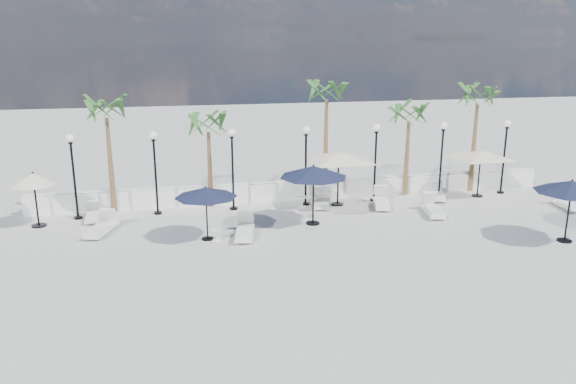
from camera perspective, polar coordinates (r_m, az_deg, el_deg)
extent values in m
plane|color=#A7A8A2|center=(21.37, 5.92, -6.20)|extent=(100.00, 100.00, 0.00)
cube|color=white|center=(28.09, 1.31, 0.13)|extent=(26.00, 0.30, 0.90)
cube|color=white|center=(27.96, 1.32, 1.16)|extent=(26.00, 0.12, 0.08)
cylinder|color=black|center=(26.89, -20.53, -2.45)|extent=(0.36, 0.36, 0.10)
cylinder|color=black|center=(26.45, -20.88, 1.06)|extent=(0.10, 0.10, 3.50)
cylinder|color=black|center=(26.12, -21.23, 4.67)|extent=(0.18, 0.18, 0.10)
sphere|color=white|center=(26.08, -21.27, 5.13)|extent=(0.36, 0.36, 0.36)
cylinder|color=black|center=(26.56, -13.06, -2.07)|extent=(0.36, 0.36, 0.10)
cylinder|color=black|center=(26.12, -13.29, 1.49)|extent=(0.10, 0.10, 3.50)
cylinder|color=black|center=(25.77, -13.52, 5.16)|extent=(0.18, 0.18, 0.10)
sphere|color=white|center=(25.74, -13.55, 5.62)|extent=(0.36, 0.36, 0.36)
cylinder|color=black|center=(26.69, -5.54, -1.65)|extent=(0.36, 0.36, 0.10)
cylinder|color=black|center=(26.25, -5.63, 1.90)|extent=(0.10, 0.10, 3.50)
cylinder|color=black|center=(25.91, -5.73, 5.56)|extent=(0.18, 0.18, 0.10)
sphere|color=white|center=(25.87, -5.74, 6.02)|extent=(0.36, 0.36, 0.36)
cylinder|color=black|center=(27.27, 1.79, -1.22)|extent=(0.36, 0.36, 0.10)
cylinder|color=black|center=(26.83, 1.82, 2.26)|extent=(0.10, 0.10, 3.50)
cylinder|color=black|center=(26.50, 1.85, 5.85)|extent=(0.18, 0.18, 0.10)
sphere|color=white|center=(26.47, 1.85, 6.29)|extent=(0.36, 0.36, 0.36)
cylinder|color=black|center=(28.27, 8.70, -0.79)|extent=(0.36, 0.36, 0.10)
cylinder|color=black|center=(27.85, 8.84, 2.57)|extent=(0.10, 0.10, 3.50)
cylinder|color=black|center=(27.53, 8.98, 6.03)|extent=(0.18, 0.18, 0.10)
sphere|color=white|center=(27.50, 9.00, 6.46)|extent=(0.36, 0.36, 0.36)
cylinder|color=black|center=(29.66, 15.05, -0.38)|extent=(0.36, 0.36, 0.10)
cylinder|color=black|center=(29.26, 15.28, 2.82)|extent=(0.10, 0.10, 3.50)
cylinder|color=black|center=(28.95, 15.51, 6.11)|extent=(0.18, 0.18, 0.10)
sphere|color=white|center=(28.92, 15.54, 6.52)|extent=(0.36, 0.36, 0.36)
cylinder|color=black|center=(31.37, 20.77, -0.01)|extent=(0.36, 0.36, 0.10)
cylinder|color=black|center=(31.00, 21.06, 3.02)|extent=(0.10, 0.10, 3.50)
cylinder|color=black|center=(30.71, 21.36, 6.12)|extent=(0.18, 0.18, 0.10)
sphere|color=white|center=(30.68, 21.40, 6.50)|extent=(0.36, 0.36, 0.36)
cone|color=brown|center=(26.93, -17.57, 2.58)|extent=(0.28, 0.28, 4.40)
cone|color=brown|center=(26.93, -7.94, 2.28)|extent=(0.28, 0.28, 3.60)
cone|color=brown|center=(27.73, 3.85, 4.25)|extent=(0.28, 0.28, 5.00)
cone|color=brown|center=(29.29, 11.97, 3.35)|extent=(0.28, 0.28, 3.80)
cone|color=brown|center=(30.89, 18.33, 4.27)|extent=(0.28, 0.28, 4.60)
cube|color=white|center=(26.49, -19.23, -2.39)|extent=(0.65, 1.76, 0.09)
cube|color=white|center=(26.23, -19.29, -2.33)|extent=(0.59, 1.19, 0.09)
cube|color=white|center=(27.06, -19.18, -1.25)|extent=(0.56, 0.43, 0.54)
cube|color=white|center=(22.95, -4.42, -4.17)|extent=(1.08, 2.18, 0.11)
cube|color=white|center=(22.65, -4.46, -4.11)|extent=(0.91, 1.51, 0.11)
cube|color=white|center=(23.62, -4.32, -2.53)|extent=(0.74, 0.61, 0.65)
cube|color=white|center=(24.51, -18.41, -3.66)|extent=(1.31, 2.19, 0.11)
cube|color=white|center=(24.23, -18.71, -3.60)|extent=(1.06, 1.54, 0.11)
cube|color=white|center=(25.11, -17.70, -2.15)|extent=(0.77, 0.67, 0.65)
cube|color=white|center=(27.09, 3.04, -1.11)|extent=(0.84, 2.01, 0.11)
cube|color=white|center=(26.80, 3.14, -1.03)|extent=(0.74, 1.38, 0.11)
cube|color=white|center=(27.74, 2.78, 0.13)|extent=(0.66, 0.52, 0.61)
cube|color=white|center=(27.14, 3.52, -1.06)|extent=(1.30, 2.15, 0.11)
cube|color=white|center=(26.85, 3.49, -0.98)|extent=(1.05, 1.51, 0.11)
cube|color=white|center=(27.83, 3.63, 0.22)|extent=(0.76, 0.66, 0.64)
cube|color=white|center=(27.29, 9.47, -1.15)|extent=(1.26, 2.22, 0.11)
cube|color=white|center=(26.99, 9.54, -1.06)|extent=(1.03, 1.55, 0.11)
cube|color=white|center=(28.00, 9.36, 0.18)|extent=(0.77, 0.66, 0.66)
cube|color=white|center=(29.29, 14.98, -0.37)|extent=(1.18, 1.94, 0.10)
cube|color=white|center=(29.02, 15.05, -0.30)|extent=(0.95, 1.36, 0.10)
cube|color=white|center=(29.91, 14.84, 0.69)|extent=(0.69, 0.60, 0.57)
cube|color=white|center=(26.58, 14.51, -1.89)|extent=(1.11, 2.20, 0.11)
cube|color=white|center=(26.28, 14.69, -1.81)|extent=(0.93, 1.52, 0.11)
cube|color=white|center=(27.25, 14.13, -0.51)|extent=(0.74, 0.62, 0.66)
cube|color=white|center=(29.76, 26.42, -1.23)|extent=(0.82, 1.91, 0.10)
cube|color=white|center=(29.53, 26.69, -1.16)|extent=(0.71, 1.30, 0.10)
cube|color=white|center=(30.28, 25.77, -0.16)|extent=(0.62, 0.50, 0.58)
cylinder|color=white|center=(22.72, -7.25, -4.87)|extent=(0.38, 0.38, 0.03)
cylinder|color=white|center=(22.65, -7.27, -4.36)|extent=(0.06, 0.06, 0.46)
cylinder|color=white|center=(22.57, -7.29, -3.79)|extent=(0.49, 0.49, 0.03)
cylinder|color=white|center=(25.07, 1.59, -2.80)|extent=(0.36, 0.36, 0.03)
cylinder|color=white|center=(25.01, 1.59, -2.36)|extent=(0.05, 0.05, 0.43)
cylinder|color=white|center=(24.94, 1.60, -1.87)|extent=(0.47, 0.47, 0.03)
cylinder|color=white|center=(26.95, 1.45, -1.50)|extent=(0.40, 0.40, 0.03)
cylinder|color=white|center=(26.88, 1.45, -1.03)|extent=(0.06, 0.06, 0.49)
cylinder|color=white|center=(26.81, 1.45, -0.51)|extent=(0.53, 0.53, 0.03)
cylinder|color=black|center=(22.90, -8.16, -4.72)|extent=(0.48, 0.48, 0.05)
cylinder|color=black|center=(22.57, -8.26, -2.25)|extent=(0.06, 0.06, 2.12)
cone|color=black|center=(22.31, -8.34, -0.03)|extent=(2.51, 2.51, 0.39)
sphere|color=black|center=(22.26, -8.36, 0.51)|extent=(0.07, 0.07, 0.07)
cylinder|color=black|center=(24.53, 2.54, -3.18)|extent=(0.59, 0.59, 0.06)
cylinder|color=black|center=(24.17, 2.58, -0.40)|extent=(0.07, 0.07, 2.54)
cone|color=black|center=(23.90, 2.61, 2.09)|extent=(2.96, 2.96, 0.48)
sphere|color=black|center=(23.84, 2.61, 2.71)|extent=(0.08, 0.08, 0.08)
cylinder|color=black|center=(25.01, 26.27, -4.45)|extent=(0.57, 0.57, 0.06)
cylinder|color=black|center=(24.67, 26.59, -1.83)|extent=(0.07, 0.07, 2.45)
cone|color=black|center=(24.41, 26.88, 0.50)|extent=(2.85, 2.85, 0.46)
sphere|color=black|center=(24.35, 26.95, 1.08)|extent=(0.08, 0.08, 0.08)
cylinder|color=black|center=(27.39, 5.05, -1.23)|extent=(0.58, 0.58, 0.07)
cylinder|color=black|center=(27.06, 5.11, 1.31)|extent=(0.08, 0.08, 2.57)
pyramid|color=beige|center=(26.77, 5.18, 4.04)|extent=(5.69, 5.69, 0.39)
cylinder|color=black|center=(30.35, 18.65, -0.35)|extent=(0.54, 0.54, 0.06)
cylinder|color=black|center=(30.08, 18.84, 1.74)|extent=(0.07, 0.07, 2.34)
pyramid|color=beige|center=(29.84, 19.03, 3.98)|extent=(5.09, 5.09, 0.36)
cylinder|color=black|center=(26.47, -23.97, -3.13)|extent=(0.61, 0.61, 0.07)
cylinder|color=black|center=(26.17, -24.23, -0.81)|extent=(0.08, 0.08, 2.29)
cone|color=beige|center=(25.94, -24.46, 1.20)|extent=(1.97, 1.97, 0.49)
sphere|color=black|center=(25.88, -24.52, 1.79)|extent=(0.09, 0.09, 0.09)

